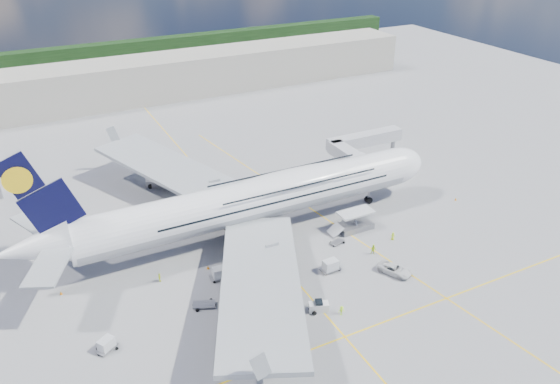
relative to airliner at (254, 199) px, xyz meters
name	(u,v)px	position (x,y,z in m)	size (l,w,h in m)	color
ground	(279,262)	(-0.26, -10.00, -6.87)	(300.00, 300.00, 0.00)	gray
taxi_line_main	(279,262)	(-0.26, -10.00, -6.86)	(0.25, 220.00, 0.01)	yellow
taxi_line_cross	(345,337)	(-0.26, -30.00, -6.86)	(120.00, 0.25, 0.01)	yellow
taxi_line_diag	(321,215)	(13.74, 0.00, -6.86)	(0.25, 100.00, 0.01)	yellow
airliner	(254,199)	(0.00, 0.00, 0.00)	(77.26, 79.15, 23.71)	white
jet_bridge	(359,147)	(29.55, 10.94, -0.02)	(18.80, 12.10, 8.50)	#B7B7BC
cargo_loader	(354,223)	(16.56, -7.11, -5.62)	(8.53, 3.20, 3.67)	silver
terminal	(135,81)	(-0.26, 85.00, -0.87)	(180.00, 16.00, 12.00)	#B2AD9E
tree_line	(209,43)	(39.74, 130.00, -2.87)	(160.00, 6.00, 8.00)	#193814
dolly_row_a	(220,273)	(-10.63, -9.90, -5.77)	(3.37, 2.03, 2.04)	gray
dolly_row_b	(204,304)	(-15.27, -15.14, -6.50)	(3.70, 2.84, 0.48)	gray
dolly_row_c	(263,300)	(-6.98, -18.09, -6.52)	(3.47, 2.60, 0.45)	gray
dolly_back	(106,344)	(-29.86, -17.69, -5.89)	(3.24, 2.85, 1.82)	gray
dolly_nose_far	(330,265)	(5.96, -16.10, -5.78)	(3.26, 1.83, 2.02)	gray
dolly_nose_near	(337,242)	(11.32, -9.75, -6.57)	(2.89, 2.10, 0.38)	gray
baggage_tug	(319,306)	(-0.71, -23.66, -6.07)	(3.17, 2.30, 1.80)	white
catering_truck_inner	(212,198)	(-3.63, 12.38, -4.91)	(7.34, 3.96, 4.15)	gray
catering_truck_outer	(161,179)	(-9.88, 25.50, -5.10)	(6.91, 5.21, 3.80)	gray
service_van	(395,269)	(14.80, -21.33, -6.11)	(2.52, 5.47, 1.52)	silver
crew_nose	(381,180)	(31.95, 5.66, -6.04)	(0.60, 0.40, 1.66)	#A5EF19
crew_loader	(374,250)	(14.96, -15.35, -5.91)	(0.93, 0.73, 1.92)	#C3ED19
crew_wing	(160,277)	(-19.41, -6.25, -6.11)	(0.88, 0.37, 1.51)	#E3FA1A
crew_van	(393,236)	(20.67, -13.19, -6.11)	(0.74, 0.48, 1.52)	#DAFF1A
crew_tug	(342,311)	(1.77, -25.94, -6.09)	(1.00, 0.57, 1.55)	#B8FE1A
cone_nose	(456,199)	(40.98, -7.15, -6.60)	(0.43, 0.43, 0.55)	orange
cone_wing_left_inner	(166,218)	(-13.05, 11.83, -6.61)	(0.43, 0.43, 0.54)	orange
cone_wing_left_outer	(172,200)	(-9.90, 18.15, -6.56)	(0.50, 0.50, 0.63)	orange
cone_wing_right_inner	(208,267)	(-11.48, -6.54, -6.58)	(0.46, 0.46, 0.59)	orange
cone_wing_right_outer	(263,324)	(-9.28, -22.82, -6.57)	(0.49, 0.49, 0.62)	orange
cone_tail	(61,293)	(-33.75, -2.56, -6.61)	(0.41, 0.41, 0.53)	orange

